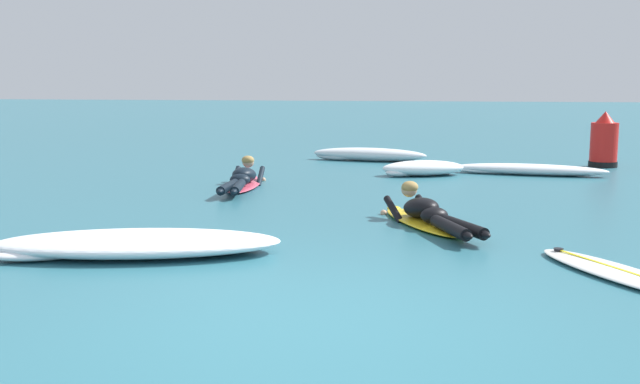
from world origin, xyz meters
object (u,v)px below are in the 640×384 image
object	(u,v)px
surfer_near	(427,215)
surfer_far	(243,179)
drifting_surfboard	(618,273)
channel_marker_buoy	(604,144)

from	to	relation	value
surfer_near	surfer_far	xyz separation A→B (m)	(-3.23, 2.68, 0.00)
surfer_near	surfer_far	bearing A→B (deg)	140.38
drifting_surfboard	channel_marker_buoy	size ratio (longest dim) A/B	1.68
surfer_near	drifting_surfboard	world-z (taller)	surfer_near
surfer_far	channel_marker_buoy	bearing A→B (deg)	35.22
surfer_near	surfer_far	world-z (taller)	same
surfer_near	channel_marker_buoy	world-z (taller)	channel_marker_buoy
surfer_far	drifting_surfboard	distance (m)	6.92
surfer_far	channel_marker_buoy	xyz separation A→B (m)	(6.48, 4.57, 0.33)
surfer_far	drifting_surfboard	bearing A→B (deg)	-42.69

